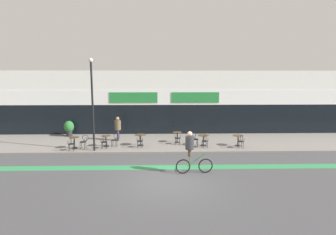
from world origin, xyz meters
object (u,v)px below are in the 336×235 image
at_px(bistro_table_1, 106,139).
at_px(lamp_post, 92,99).
at_px(cafe_chair_1_side, 115,139).
at_px(cafe_chair_0_side, 84,141).
at_px(cafe_chair_1_near, 104,141).
at_px(bistro_table_0, 74,140).
at_px(cafe_chair_5_near, 241,140).
at_px(bistro_table_3, 177,135).
at_px(pedestrian_near_end, 118,127).
at_px(bistro_table_2, 141,138).
at_px(cafe_chair_4_near, 205,140).
at_px(cafe_chair_3_near, 178,137).
at_px(planter_pot, 69,128).
at_px(cafe_chair_4_side, 194,138).
at_px(cafe_chair_0_near, 71,143).
at_px(cyclist_0, 191,150).
at_px(bistro_table_5, 238,138).
at_px(cafe_chair_2_near, 140,140).
at_px(bistro_table_4, 203,138).

height_order(bistro_table_1, lamp_post, lamp_post).
xyz_separation_m(bistro_table_1, cafe_chair_1_side, (0.63, -0.01, -0.00)).
bearing_deg(cafe_chair_0_side, cafe_chair_1_near, 176.06).
relative_size(bistro_table_0, cafe_chair_5_near, 0.83).
distance_m(bistro_table_3, cafe_chair_1_side, 4.32).
distance_m(lamp_post, pedestrian_near_end, 3.67).
relative_size(bistro_table_2, cafe_chair_4_near, 0.86).
relative_size(cafe_chair_1_near, lamp_post, 0.16).
relative_size(cafe_chair_3_near, pedestrian_near_end, 0.51).
bearing_deg(lamp_post, bistro_table_3, 20.91).
xyz_separation_m(bistro_table_3, cafe_chair_5_near, (4.04, -1.71, -0.00)).
xyz_separation_m(planter_pot, lamp_post, (3.06, -4.32, 2.58)).
relative_size(bistro_table_2, cafe_chair_4_side, 0.86).
distance_m(cafe_chair_4_side, planter_pot, 10.03).
distance_m(cafe_chair_0_near, cafe_chair_1_side, 2.78).
relative_size(cafe_chair_4_side, cyclist_0, 0.43).
distance_m(bistro_table_1, cafe_chair_1_side, 0.63).
bearing_deg(cyclist_0, bistro_table_5, 48.21).
xyz_separation_m(bistro_table_5, planter_pot, (-12.44, 3.35, 0.17)).
bearing_deg(bistro_table_3, cafe_chair_4_side, -41.06).
height_order(cafe_chair_2_near, cafe_chair_4_near, same).
xyz_separation_m(bistro_table_1, cafe_chair_1_near, (0.00, -0.63, -0.00)).
relative_size(cafe_chair_4_near, cyclist_0, 0.43).
bearing_deg(lamp_post, bistro_table_0, 159.35).
xyz_separation_m(bistro_table_5, pedestrian_near_end, (-8.34, 1.77, 0.53)).
bearing_deg(bistro_table_5, cafe_chair_0_side, -177.57).
distance_m(bistro_table_3, planter_pot, 8.71).
relative_size(cafe_chair_0_side, cafe_chair_5_near, 1.00).
distance_m(cafe_chair_1_side, pedestrian_near_end, 1.82).
height_order(bistro_table_5, cafe_chair_1_side, cafe_chair_1_side).
distance_m(planter_pot, pedestrian_near_end, 4.41).
relative_size(lamp_post, pedestrian_near_end, 3.26).
bearing_deg(cyclist_0, bistro_table_4, 70.05).
relative_size(bistro_table_3, cafe_chair_0_near, 0.82).
height_order(bistro_table_0, bistro_table_2, bistro_table_2).
xyz_separation_m(bistro_table_4, lamp_post, (-7.06, -1.10, 2.75)).
xyz_separation_m(cafe_chair_0_side, cafe_chair_4_side, (7.22, 0.56, 0.00)).
relative_size(cafe_chair_0_side, cyclist_0, 0.43).
distance_m(bistro_table_4, cafe_chair_4_side, 0.63).
bearing_deg(bistro_table_5, bistro_table_2, 177.85).
height_order(cafe_chair_3_near, cyclist_0, cyclist_0).
height_order(cafe_chair_2_near, pedestrian_near_end, pedestrian_near_end).
relative_size(cafe_chair_1_near, cafe_chair_1_side, 1.00).
distance_m(bistro_table_0, cafe_chair_1_side, 2.61).
relative_size(cafe_chair_4_side, pedestrian_near_end, 0.51).
bearing_deg(cyclist_0, bistro_table_1, 132.12).
bearing_deg(bistro_table_3, bistro_table_2, -161.77).
distance_m(bistro_table_1, cafe_chair_4_near, 6.56).
height_order(bistro_table_0, cafe_chair_0_near, cafe_chair_0_near).
relative_size(cafe_chair_0_side, cafe_chair_1_near, 1.00).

